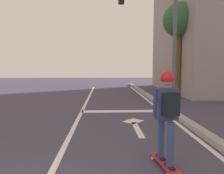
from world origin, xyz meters
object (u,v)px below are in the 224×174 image
skateboard (165,163)px  traffic_signal_mast (151,20)px  skater (167,107)px  roadside_tree (180,22)px

skateboard → traffic_signal_mast: size_ratio=0.16×
skateboard → skater: size_ratio=0.58×
skateboard → skater: 0.97m
skateboard → roadside_tree: size_ratio=0.17×
skater → roadside_tree: 9.48m
skater → traffic_signal_mast: 6.56m
skateboard → roadside_tree: 9.83m
skater → traffic_signal_mast: size_ratio=0.28×
traffic_signal_mast → roadside_tree: bearing=49.1°
skateboard → roadside_tree: (3.19, 8.36, 4.07)m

